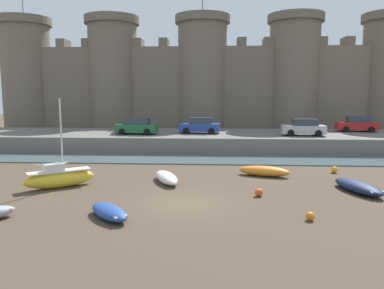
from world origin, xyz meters
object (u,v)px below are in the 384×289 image
object	(u,v)px
mooring_buoy_near_shore	(310,216)
car_quay_centre_west	(137,126)
rowboat_foreground_centre	(264,171)
car_quay_centre_east	(304,128)
mooring_buoy_off_centre	(259,192)
rowboat_foreground_left	(109,212)
car_quay_east	(357,124)
rowboat_foreground_right	(358,186)
mooring_buoy_mid_mud	(334,170)
rowboat_near_channel_right	(167,177)
car_quay_west	(200,126)
sailboat_midflat_right	(59,177)

from	to	relation	value
mooring_buoy_near_shore	car_quay_centre_west	world-z (taller)	car_quay_centre_west
rowboat_foreground_centre	car_quay_centre_east	xyz separation A→B (m)	(5.24, 11.19, 1.98)
mooring_buoy_off_centre	car_quay_centre_west	bearing A→B (deg)	121.27
rowboat_foreground_left	car_quay_east	distance (m)	31.82
rowboat_foreground_centre	car_quay_centre_east	world-z (taller)	car_quay_centre_east
rowboat_foreground_right	rowboat_foreground_left	world-z (taller)	rowboat_foreground_right
rowboat_foreground_centre	rowboat_foreground_left	xyz separation A→B (m)	(-8.21, -9.21, -0.05)
rowboat_foreground_left	mooring_buoy_mid_mud	xyz separation A→B (m)	(13.36, 10.51, -0.08)
mooring_buoy_mid_mud	mooring_buoy_near_shore	bearing A→B (deg)	-112.64
rowboat_near_channel_right	rowboat_foreground_left	bearing A→B (deg)	-104.19
rowboat_foreground_right	car_quay_east	size ratio (longest dim) A/B	0.96
car_quay_west	mooring_buoy_near_shore	bearing A→B (deg)	-75.39
sailboat_midflat_right	car_quay_west	distance (m)	18.55
rowboat_foreground_right	car_quay_west	distance (m)	19.46
rowboat_foreground_centre	car_quay_centre_west	xyz separation A→B (m)	(-11.15, 11.58, 1.98)
mooring_buoy_off_centre	car_quay_centre_west	world-z (taller)	car_quay_centre_west
rowboat_foreground_left	mooring_buoy_off_centre	distance (m)	8.29
mooring_buoy_near_shore	rowboat_near_channel_right	bearing A→B (deg)	137.16
mooring_buoy_off_centre	mooring_buoy_near_shore	world-z (taller)	mooring_buoy_off_centre
rowboat_foreground_centre	mooring_buoy_near_shore	world-z (taller)	rowboat_foreground_centre
rowboat_foreground_centre	mooring_buoy_mid_mud	distance (m)	5.31
rowboat_foreground_centre	rowboat_near_channel_right	size ratio (longest dim) A/B	1.02
mooring_buoy_near_shore	car_quay_east	distance (m)	26.88
rowboat_near_channel_right	mooring_buoy_off_centre	distance (m)	6.21
sailboat_midflat_right	car_quay_centre_west	world-z (taller)	sailboat_midflat_right
rowboat_near_channel_right	car_quay_centre_west	world-z (taller)	car_quay_centre_west
mooring_buoy_mid_mud	car_quay_west	xyz separation A→B (m)	(-10.01, 11.53, 2.11)
rowboat_foreground_right	car_quay_centre_east	bearing A→B (deg)	88.48
sailboat_midflat_right	car_quay_centre_west	distance (m)	15.62
rowboat_foreground_right	mooring_buoy_near_shore	bearing A→B (deg)	-128.06
sailboat_midflat_right	car_quay_centre_east	distance (m)	23.52
rowboat_foreground_right	car_quay_west	size ratio (longest dim) A/B	0.96
rowboat_foreground_centre	mooring_buoy_off_centre	distance (m)	5.26
sailboat_midflat_right	car_quay_east	size ratio (longest dim) A/B	1.27
car_quay_centre_west	rowboat_foreground_centre	bearing A→B (deg)	-46.08
car_quay_centre_west	car_quay_east	size ratio (longest dim) A/B	1.00
sailboat_midflat_right	car_quay_west	world-z (taller)	sailboat_midflat_right
car_quay_east	car_quay_centre_east	bearing A→B (deg)	-147.42
rowboat_foreground_centre	sailboat_midflat_right	size ratio (longest dim) A/B	0.68
car_quay_east	mooring_buoy_off_centre	bearing A→B (deg)	-121.91
mooring_buoy_mid_mud	car_quay_centre_west	bearing A→B (deg)	147.76
mooring_buoy_off_centre	rowboat_foreground_centre	bearing A→B (deg)	79.31
mooring_buoy_off_centre	rowboat_foreground_left	bearing A→B (deg)	-150.80
mooring_buoy_off_centre	mooring_buoy_near_shore	bearing A→B (deg)	-64.80
rowboat_foreground_right	car_quay_centre_east	xyz separation A→B (m)	(0.40, 15.11, 2.01)
car_quay_west	car_quay_centre_west	size ratio (longest dim) A/B	1.00
rowboat_foreground_left	car_quay_west	bearing A→B (deg)	81.35
rowboat_foreground_centre	rowboat_foreground_left	bearing A→B (deg)	-131.72
rowboat_foreground_left	rowboat_near_channel_right	bearing A→B (deg)	75.81
rowboat_foreground_right	mooring_buoy_near_shore	world-z (taller)	rowboat_foreground_right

